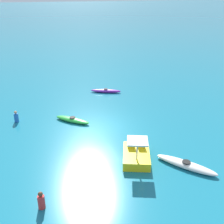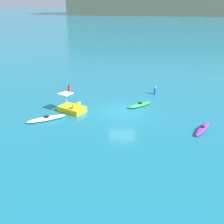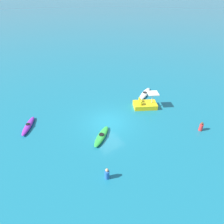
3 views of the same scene
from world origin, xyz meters
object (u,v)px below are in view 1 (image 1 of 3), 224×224
object	(u,v)px
kayak_green	(73,120)
kayak_purple	(106,91)
person_by_kayaks	(16,117)
pedal_boat_yellow	(136,155)
person_near_shore	(41,201)
kayak_white	(186,165)

from	to	relation	value
kayak_green	kayak_purple	bearing A→B (deg)	-45.99
kayak_purple	person_by_kayaks	bearing A→B (deg)	108.78
kayak_purple	pedal_boat_yellow	world-z (taller)	pedal_boat_yellow
person_near_shore	kayak_white	bearing A→B (deg)	-93.04
kayak_white	pedal_boat_yellow	bearing A→B (deg)	48.75
person_near_shore	pedal_boat_yellow	bearing A→B (deg)	-76.13
kayak_purple	person_near_shore	bearing A→B (deg)	144.45
pedal_boat_yellow	person_near_shore	bearing A→B (deg)	103.87
kayak_white	pedal_boat_yellow	distance (m)	2.79
kayak_purple	person_by_kayaks	distance (m)	9.23
kayak_white	pedal_boat_yellow	size ratio (longest dim) A/B	1.19
kayak_white	person_by_kayaks	distance (m)	12.62
kayak_purple	pedal_boat_yellow	xyz separation A→B (m)	(-11.27, 3.31, 0.17)
person_by_kayaks	kayak_green	bearing A→B (deg)	-116.15
kayak_purple	pedal_boat_yellow	bearing A→B (deg)	163.62
kayak_green	person_by_kayaks	world-z (taller)	person_by_kayaks
pedal_boat_yellow	kayak_green	bearing A→B (deg)	14.50
kayak_green	person_near_shore	size ratio (longest dim) A/B	3.02
kayak_white	pedal_boat_yellow	xyz separation A→B (m)	(1.84, 2.10, 0.17)
pedal_boat_yellow	kayak_white	bearing A→B (deg)	-131.25
kayak_purple	kayak_green	bearing A→B (deg)	134.01
kayak_white	person_near_shore	bearing A→B (deg)	86.96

